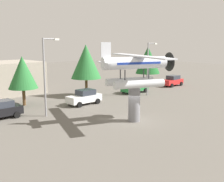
% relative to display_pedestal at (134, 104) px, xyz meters
% --- Properties ---
extents(ground_plane, '(140.00, 140.00, 0.00)m').
position_rel_display_pedestal_xyz_m(ground_plane, '(0.00, 0.00, -1.65)').
color(ground_plane, '#605B54').
extents(display_pedestal, '(1.10, 1.10, 3.30)m').
position_rel_display_pedestal_xyz_m(display_pedestal, '(0.00, 0.00, 0.00)').
color(display_pedestal, slate).
rests_on(display_pedestal, ground).
extents(floatplane_monument, '(7.19, 10.08, 4.00)m').
position_rel_display_pedestal_xyz_m(floatplane_monument, '(0.12, -0.05, 3.32)').
color(floatplane_monument, silver).
rests_on(floatplane_monument, display_pedestal).
extents(car_near_black, '(4.20, 2.02, 1.76)m').
position_rel_display_pedestal_xyz_m(car_near_black, '(-8.79, 9.46, -0.77)').
color(car_near_black, black).
rests_on(car_near_black, ground).
extents(car_mid_white, '(4.20, 2.02, 1.76)m').
position_rel_display_pedestal_xyz_m(car_mid_white, '(1.03, 8.83, -0.77)').
color(car_mid_white, white).
rests_on(car_mid_white, ground).
extents(car_far_green, '(4.20, 2.02, 1.76)m').
position_rel_display_pedestal_xyz_m(car_far_green, '(11.05, 9.78, -0.77)').
color(car_far_green, '#237A38').
rests_on(car_far_green, ground).
extents(car_distant_red, '(4.20, 2.02, 1.76)m').
position_rel_display_pedestal_xyz_m(car_distant_red, '(20.34, 9.73, -0.77)').
color(car_distant_red, red).
rests_on(car_distant_red, ground).
extents(streetlight_primary, '(1.84, 0.28, 7.72)m').
position_rel_display_pedestal_xyz_m(streetlight_primary, '(-4.88, 7.23, 2.84)').
color(streetlight_primary, gray).
rests_on(streetlight_primary, ground).
extents(streetlight_secondary, '(1.84, 0.28, 7.21)m').
position_rel_display_pedestal_xyz_m(streetlight_secondary, '(11.09, 7.37, 2.58)').
color(streetlight_secondary, gray).
rests_on(streetlight_secondary, ground).
extents(tree_east, '(3.35, 3.35, 5.74)m').
position_rel_display_pedestal_xyz_m(tree_east, '(-4.42, 13.24, 2.20)').
color(tree_east, brown).
rests_on(tree_east, ground).
extents(tree_center_back, '(4.06, 4.06, 6.98)m').
position_rel_display_pedestal_xyz_m(tree_center_back, '(4.31, 12.61, 3.05)').
color(tree_center_back, brown).
rests_on(tree_center_back, ground).
extents(tree_far_east, '(4.44, 4.44, 6.52)m').
position_rel_display_pedestal_xyz_m(tree_far_east, '(21.02, 15.66, 2.40)').
color(tree_far_east, brown).
rests_on(tree_far_east, ground).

